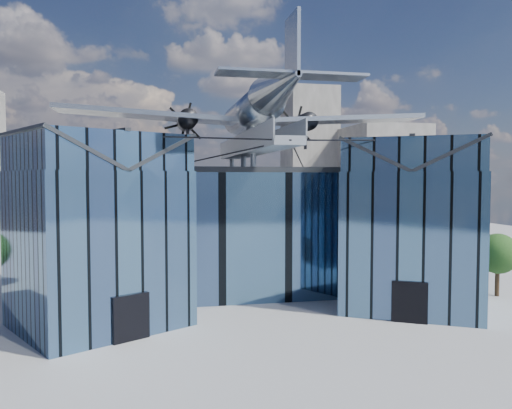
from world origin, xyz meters
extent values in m
plane|color=gray|center=(0.00, 0.00, 0.00)|extent=(120.00, 120.00, 0.00)
cube|color=#44658B|center=(0.00, 9.00, 4.75)|extent=(28.00, 14.00, 9.50)
cube|color=#222529|center=(0.00, 9.00, 9.70)|extent=(28.00, 14.00, 0.40)
cube|color=#44658B|center=(-10.50, -1.00, 4.75)|extent=(11.79, 11.43, 9.50)
cube|color=#44658B|center=(-10.50, -1.00, 10.60)|extent=(11.56, 11.20, 2.20)
cube|color=#222529|center=(-12.45, -2.12, 10.60)|extent=(7.98, 9.23, 2.40)
cube|color=#222529|center=(-8.55, 0.12, 10.60)|extent=(7.98, 9.23, 2.40)
cube|color=#222529|center=(-10.50, -1.00, 11.75)|extent=(4.30, 7.10, 0.18)
cube|color=black|center=(-8.48, -4.51, 1.30)|extent=(2.03, 1.32, 2.60)
cube|color=black|center=(-6.60, 1.25, 4.75)|extent=(0.34, 0.34, 9.50)
cube|color=#44658B|center=(10.50, -1.00, 4.75)|extent=(11.79, 11.43, 9.50)
cube|color=#44658B|center=(10.50, -1.00, 10.60)|extent=(11.56, 11.20, 2.20)
cube|color=#222529|center=(8.55, 0.12, 10.60)|extent=(7.98, 9.23, 2.40)
cube|color=#222529|center=(12.45, -2.12, 10.60)|extent=(7.98, 9.23, 2.40)
cube|color=#222529|center=(10.50, -1.00, 11.75)|extent=(4.30, 7.10, 0.18)
cube|color=black|center=(8.48, -4.51, 1.30)|extent=(2.03, 1.32, 2.60)
cube|color=black|center=(6.60, 1.25, 4.75)|extent=(0.34, 0.34, 9.50)
cube|color=#959BA2|center=(0.00, 3.50, 11.10)|extent=(1.80, 21.00, 0.50)
cube|color=#959BA2|center=(-0.90, 3.50, 11.75)|extent=(0.08, 21.00, 1.10)
cube|color=#959BA2|center=(0.90, 3.50, 11.75)|extent=(0.08, 21.00, 1.10)
cylinder|color=#959BA2|center=(0.00, 13.00, 10.43)|extent=(0.44, 0.44, 1.35)
cylinder|color=#959BA2|center=(0.00, 7.00, 10.43)|extent=(0.44, 0.44, 1.35)
cylinder|color=#959BA2|center=(0.00, 3.00, 10.43)|extent=(0.44, 0.44, 1.35)
cylinder|color=#959BA2|center=(0.00, 4.00, 12.05)|extent=(0.70, 0.70, 1.40)
cylinder|color=black|center=(-5.25, -4.00, 11.40)|extent=(10.55, 6.08, 0.69)
cylinder|color=black|center=(5.25, -4.00, 11.40)|extent=(10.55, 6.08, 0.69)
cylinder|color=black|center=(-3.00, 1.50, 10.55)|extent=(6.09, 17.04, 1.19)
cylinder|color=black|center=(3.00, 1.50, 10.55)|extent=(6.09, 17.04, 1.19)
cylinder|color=#A3AAB0|center=(0.00, 4.00, 14.00)|extent=(2.50, 11.00, 2.50)
sphere|color=#A3AAB0|center=(0.00, 9.50, 14.00)|extent=(2.50, 2.50, 2.50)
cube|color=black|center=(0.00, 8.50, 14.69)|extent=(1.60, 1.40, 0.50)
cone|color=#A3AAB0|center=(0.00, -5.00, 14.30)|extent=(2.50, 7.00, 2.50)
cube|color=#A3AAB0|center=(0.00, -7.30, 15.90)|extent=(0.18, 2.40, 3.40)
cube|color=#A3AAB0|center=(0.00, -7.20, 14.50)|extent=(8.00, 1.80, 0.14)
cube|color=#A3AAB0|center=(-7.00, 5.00, 13.70)|extent=(14.00, 3.20, 1.08)
cylinder|color=black|center=(-4.60, 5.60, 13.45)|extent=(1.44, 3.20, 1.44)
cone|color=black|center=(-4.60, 7.40, 13.45)|extent=(0.70, 0.70, 0.70)
cube|color=black|center=(-4.60, 7.55, 13.45)|extent=(1.05, 0.06, 3.33)
cube|color=black|center=(-4.60, 7.55, 13.45)|extent=(2.53, 0.06, 2.53)
cube|color=black|center=(-4.60, 7.55, 13.45)|extent=(3.33, 0.06, 1.05)
cylinder|color=black|center=(-4.60, 5.00, 12.22)|extent=(0.24, 0.24, 1.75)
cube|color=#A3AAB0|center=(7.00, 5.00, 13.70)|extent=(14.00, 3.20, 1.08)
cylinder|color=black|center=(4.60, 5.60, 13.45)|extent=(1.44, 3.20, 1.44)
cone|color=black|center=(4.60, 7.40, 13.45)|extent=(0.70, 0.70, 0.70)
cube|color=black|center=(4.60, 7.55, 13.45)|extent=(1.05, 0.06, 3.33)
cube|color=black|center=(4.60, 7.55, 13.45)|extent=(2.53, 0.06, 2.53)
cube|color=black|center=(4.60, 7.55, 13.45)|extent=(3.33, 0.06, 1.05)
cylinder|color=black|center=(4.60, 5.00, 12.22)|extent=(0.24, 0.24, 1.75)
cube|color=gray|center=(32.00, 48.00, 9.00)|extent=(12.00, 14.00, 18.00)
cube|color=gray|center=(-20.00, 55.00, 7.00)|extent=(14.00, 10.00, 14.00)
cube|color=gray|center=(22.00, 58.00, 13.00)|extent=(9.00, 9.00, 26.00)
cylinder|color=#342314|center=(18.70, 0.65, 1.18)|extent=(0.35, 0.35, 2.37)
sphere|color=#244919|center=(18.70, 0.65, 3.30)|extent=(3.30, 3.30, 3.10)
cylinder|color=#342314|center=(19.05, 10.62, 1.35)|extent=(0.46, 0.46, 2.70)
sphere|color=#244919|center=(19.05, 10.62, 3.76)|extent=(4.37, 4.37, 3.53)
camera|label=1|loc=(-7.24, -32.75, 9.06)|focal=35.00mm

